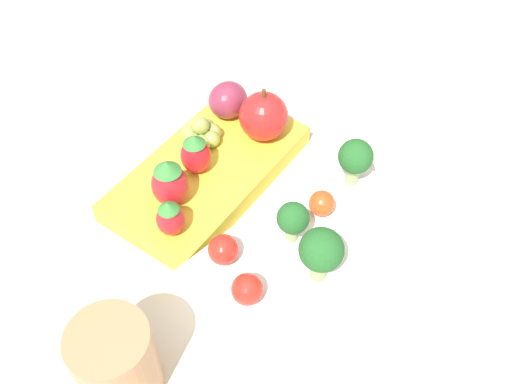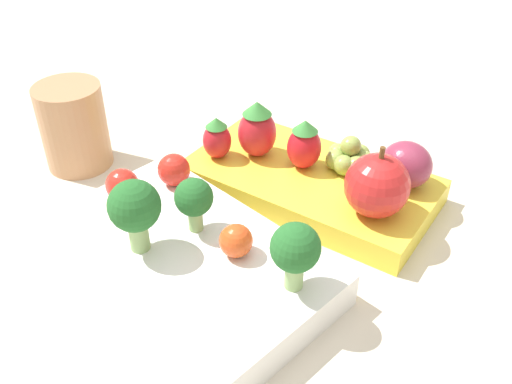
% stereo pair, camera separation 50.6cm
% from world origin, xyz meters
% --- Properties ---
extents(ground_plane, '(4.00, 4.00, 0.00)m').
position_xyz_m(ground_plane, '(0.00, 0.00, 0.00)').
color(ground_plane, beige).
extents(bento_box_savoury, '(0.22, 0.13, 0.03)m').
position_xyz_m(bento_box_savoury, '(-0.01, 0.07, 0.01)').
color(bento_box_savoury, white).
rests_on(bento_box_savoury, ground_plane).
extents(bento_box_fruit, '(0.23, 0.14, 0.02)m').
position_xyz_m(bento_box_fruit, '(-0.01, -0.07, 0.01)').
color(bento_box_fruit, yellow).
rests_on(bento_box_fruit, ground_plane).
extents(broccoli_floret_0, '(0.04, 0.04, 0.06)m').
position_xyz_m(broccoli_floret_0, '(0.01, 0.10, 0.06)').
color(broccoli_floret_0, '#93B770').
rests_on(broccoli_floret_0, bento_box_savoury).
extents(broccoli_floret_1, '(0.03, 0.03, 0.04)m').
position_xyz_m(broccoli_floret_1, '(-0.00, 0.06, 0.05)').
color(broccoli_floret_1, '#93B770').
rests_on(broccoli_floret_1, bento_box_savoury).
extents(broccoli_floret_2, '(0.03, 0.03, 0.05)m').
position_xyz_m(broccoli_floret_2, '(-0.09, 0.05, 0.06)').
color(broccoli_floret_2, '#93B770').
rests_on(broccoli_floret_2, bento_box_savoury).
extents(cherry_tomato_0, '(0.03, 0.03, 0.03)m').
position_xyz_m(cherry_tomato_0, '(0.06, 0.03, 0.04)').
color(cherry_tomato_0, red).
rests_on(cherry_tomato_0, bento_box_savoury).
extents(cherry_tomato_1, '(0.02, 0.02, 0.02)m').
position_xyz_m(cherry_tomato_1, '(-0.04, 0.06, 0.04)').
color(cherry_tomato_1, '#DB4C1E').
rests_on(cherry_tomato_1, bento_box_savoury).
extents(cherry_tomato_2, '(0.03, 0.03, 0.03)m').
position_xyz_m(cherry_tomato_2, '(0.07, 0.07, 0.04)').
color(cherry_tomato_2, red).
rests_on(cherry_tomato_2, bento_box_savoury).
extents(apple, '(0.05, 0.05, 0.06)m').
position_xyz_m(apple, '(-0.08, -0.06, 0.05)').
color(apple, red).
rests_on(apple, bento_box_fruit).
extents(strawberry_0, '(0.03, 0.03, 0.05)m').
position_xyz_m(strawberry_0, '(-0.00, -0.07, 0.04)').
color(strawberry_0, red).
rests_on(strawberry_0, bento_box_fruit).
extents(strawberry_1, '(0.03, 0.03, 0.04)m').
position_xyz_m(strawberry_1, '(0.07, -0.03, 0.04)').
color(strawberry_1, red).
rests_on(strawberry_1, bento_box_fruit).
extents(strawberry_2, '(0.03, 0.03, 0.05)m').
position_xyz_m(strawberry_2, '(0.04, -0.06, 0.05)').
color(strawberry_2, red).
rests_on(strawberry_2, bento_box_fruit).
extents(plum, '(0.04, 0.04, 0.04)m').
position_xyz_m(plum, '(-0.08, -0.11, 0.04)').
color(plum, '#892D47').
rests_on(plum, bento_box_fruit).
extents(grape_cluster, '(0.04, 0.04, 0.03)m').
position_xyz_m(grape_cluster, '(-0.03, -0.09, 0.03)').
color(grape_cluster, '#8EA84C').
rests_on(grape_cluster, bento_box_fruit).
extents(drinking_cup, '(0.06, 0.06, 0.08)m').
position_xyz_m(drinking_cup, '(0.18, 0.04, 0.04)').
color(drinking_cup, tan).
rests_on(drinking_cup, ground_plane).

